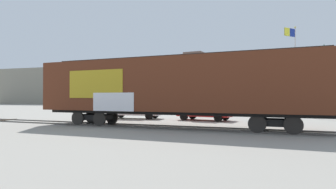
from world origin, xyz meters
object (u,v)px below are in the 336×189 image
Objects in this scene: flagpole at (293,59)px; parked_car_white at (134,109)px; freight_car at (174,86)px; parked_car_red at (204,109)px.

flagpole is 15.94m from parked_car_white.
parked_car_white is (-5.56, 6.22, -1.67)m from freight_car.
parked_car_white is 1.08× the size of parked_car_red.
parked_car_red is (6.14, 0.00, 0.04)m from parked_car_white.
parked_car_red is (-7.25, -7.24, -4.69)m from flagpole.
flagpole reaches higher than parked_car_red.
parked_car_red reaches higher than parked_car_white.
freight_car reaches higher than parked_car_red.
parked_car_red is at bearing 84.68° from freight_car.
flagpole is at bearing 44.98° from parked_car_red.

